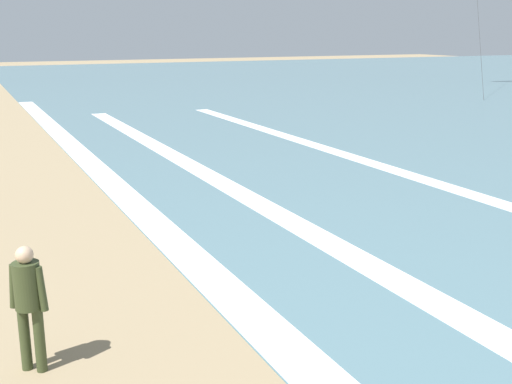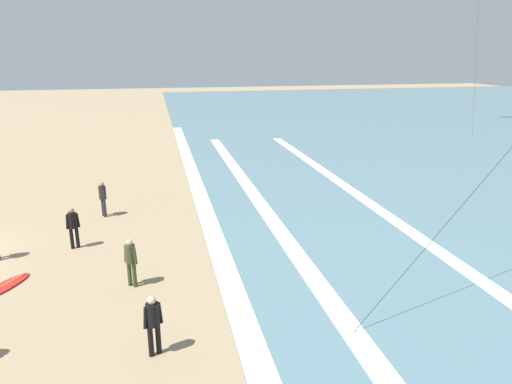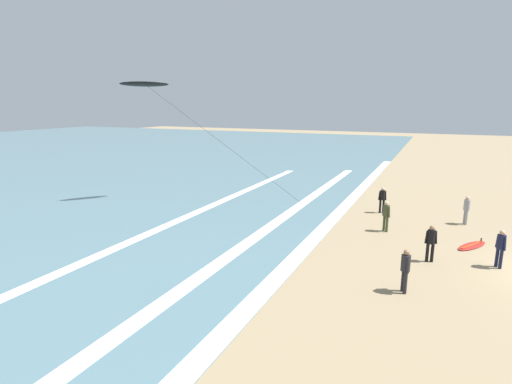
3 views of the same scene
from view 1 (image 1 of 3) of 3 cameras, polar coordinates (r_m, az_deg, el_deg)
name	(u,v)px [view 1 (image 1 of 3)]	position (r m, az deg, el deg)	size (l,w,h in m)	color
wave_foam_shoreline	(202,268)	(11.27, -4.82, -6.81)	(58.72, 0.76, 0.01)	white
wave_foam_mid_break	(321,239)	(12.85, 5.86, -4.15)	(43.41, 0.70, 0.01)	white
wave_foam_outer_break	(484,199)	(16.76, 19.65, -0.55)	(40.24, 0.64, 0.01)	white
surfer_background_far	(28,297)	(8.19, -19.64, -8.84)	(0.38, 0.46, 1.60)	#384223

